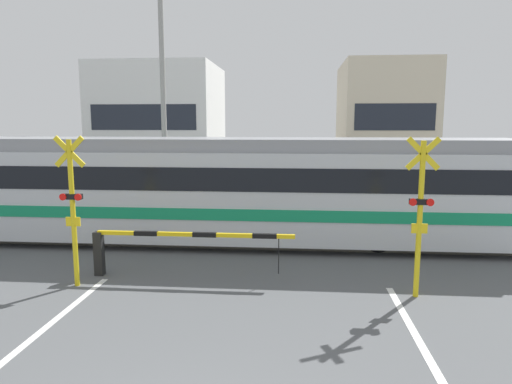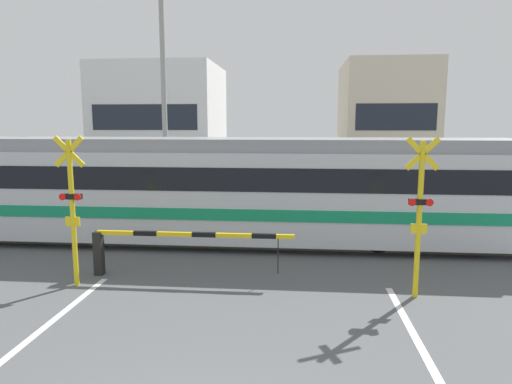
{
  "view_description": "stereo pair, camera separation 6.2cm",
  "coord_description": "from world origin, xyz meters",
  "px_view_note": "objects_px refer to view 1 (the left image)",
  "views": [
    {
      "loc": [
        1.15,
        -3.29,
        3.57
      ],
      "look_at": [
        0.0,
        9.72,
        1.6
      ],
      "focal_mm": 32.0,
      "sensor_mm": 36.0,
      "label": 1
    },
    {
      "loc": [
        1.22,
        -3.28,
        3.57
      ],
      "look_at": [
        0.0,
        9.72,
        1.6
      ],
      "focal_mm": 32.0,
      "sensor_mm": 36.0,
      "label": 2
    }
  ],
  "objects_px": {
    "commuter_train": "(151,186)",
    "pedestrian": "(284,185)",
    "crossing_signal_right": "(420,210)",
    "crossing_barrier_near": "(155,243)",
    "crossing_signal_left": "(72,205)",
    "crossing_barrier_far": "(322,200)"
  },
  "relations": [
    {
      "from": "commuter_train",
      "to": "pedestrian",
      "type": "xyz_separation_m",
      "value": [
        3.89,
        5.6,
        -0.67
      ]
    },
    {
      "from": "crossing_signal_right",
      "to": "crossing_barrier_near",
      "type": "bearing_deg",
      "value": 172.68
    },
    {
      "from": "crossing_signal_right",
      "to": "pedestrian",
      "type": "bearing_deg",
      "value": 107.42
    },
    {
      "from": "crossing_signal_left",
      "to": "commuter_train",
      "type": "bearing_deg",
      "value": 83.76
    },
    {
      "from": "crossing_signal_right",
      "to": "pedestrian",
      "type": "height_order",
      "value": "crossing_signal_right"
    },
    {
      "from": "commuter_train",
      "to": "crossing_signal_left",
      "type": "distance_m",
      "value": 4.02
    },
    {
      "from": "crossing_barrier_far",
      "to": "crossing_barrier_near",
      "type": "bearing_deg",
      "value": -123.26
    },
    {
      "from": "commuter_train",
      "to": "crossing_barrier_far",
      "type": "height_order",
      "value": "commuter_train"
    },
    {
      "from": "crossing_signal_right",
      "to": "commuter_train",
      "type": "bearing_deg",
      "value": 149.92
    },
    {
      "from": "crossing_barrier_near",
      "to": "crossing_barrier_far",
      "type": "bearing_deg",
      "value": 56.74
    },
    {
      "from": "commuter_train",
      "to": "crossing_signal_left",
      "type": "xyz_separation_m",
      "value": [
        -0.44,
        -4.0,
        0.15
      ]
    },
    {
      "from": "crossing_signal_left",
      "to": "crossing_barrier_near",
      "type": "bearing_deg",
      "value": 25.25
    },
    {
      "from": "pedestrian",
      "to": "crossing_signal_left",
      "type": "bearing_deg",
      "value": -114.27
    },
    {
      "from": "crossing_signal_left",
      "to": "pedestrian",
      "type": "xyz_separation_m",
      "value": [
        4.33,
        9.59,
        -0.82
      ]
    },
    {
      "from": "crossing_barrier_near",
      "to": "commuter_train",
      "type": "bearing_deg",
      "value": 109.18
    },
    {
      "from": "crossing_barrier_near",
      "to": "crossing_barrier_far",
      "type": "distance_m",
      "value": 7.65
    },
    {
      "from": "crossing_signal_left",
      "to": "pedestrian",
      "type": "bearing_deg",
      "value": 65.73
    },
    {
      "from": "crossing_barrier_near",
      "to": "crossing_signal_left",
      "type": "bearing_deg",
      "value": -154.75
    },
    {
      "from": "crossing_barrier_far",
      "to": "pedestrian",
      "type": "bearing_deg",
      "value": 120.37
    },
    {
      "from": "crossing_barrier_far",
      "to": "crossing_signal_left",
      "type": "relative_size",
      "value": 1.42
    },
    {
      "from": "commuter_train",
      "to": "crossing_barrier_near",
      "type": "relative_size",
      "value": 4.58
    },
    {
      "from": "crossing_barrier_far",
      "to": "crossing_signal_left",
      "type": "height_order",
      "value": "crossing_signal_left"
    }
  ]
}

